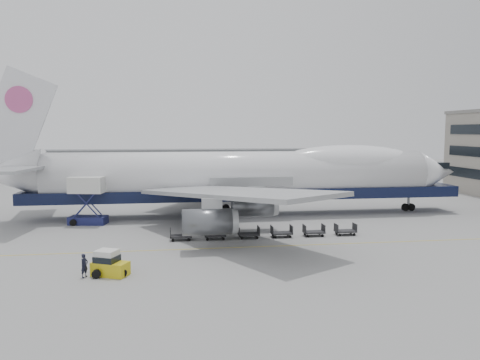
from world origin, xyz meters
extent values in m
plane|color=gray|center=(0.00, 0.00, 0.00)|extent=(260.00, 260.00, 0.00)
cube|color=gold|center=(0.00, -6.00, 0.01)|extent=(60.00, 0.15, 0.01)
cube|color=slate|center=(-10.00, 70.00, 3.50)|extent=(110.00, 8.00, 7.00)
cylinder|color=white|center=(0.00, 12.00, 5.70)|extent=(52.00, 6.40, 6.40)
cube|color=black|center=(1.00, 12.00, 3.14)|extent=(60.00, 5.76, 1.50)
cone|color=white|center=(29.00, 12.00, 5.70)|extent=(6.00, 6.40, 6.40)
cone|color=white|center=(-30.50, 12.00, 6.30)|extent=(9.00, 6.40, 6.40)
ellipsoid|color=white|center=(15.60, 12.00, 7.46)|extent=(20.67, 5.78, 4.56)
cube|color=white|center=(-29.00, 12.00, 13.20)|extent=(10.52, 0.50, 13.56)
cylinder|color=#C94E8E|center=(-28.50, 12.00, 15.70)|extent=(3.40, 0.30, 3.40)
cube|color=#9EA0A3|center=(-3.00, -2.28, 5.10)|extent=(20.35, 26.74, 2.26)
cube|color=#9EA0A3|center=(-3.00, 26.28, 5.10)|extent=(20.35, 26.74, 2.26)
cylinder|color=#595B60|center=(-6.00, 31.00, 2.90)|extent=(4.80, 2.60, 2.60)
cylinder|color=#595B60|center=(0.00, 22.00, 2.90)|extent=(4.80, 2.60, 2.60)
cylinder|color=#595B60|center=(0.00, 2.00, 2.90)|extent=(4.80, 2.60, 2.60)
cylinder|color=#595B60|center=(-6.00, -7.00, 2.90)|extent=(4.80, 2.60, 2.60)
cylinder|color=slate|center=(25.00, 12.00, 1.25)|extent=(0.36, 0.36, 2.50)
cylinder|color=black|center=(25.00, 12.00, 0.55)|extent=(1.10, 0.45, 1.10)
cylinder|color=slate|center=(-3.00, 9.00, 1.25)|extent=(0.36, 0.36, 2.50)
cylinder|color=black|center=(-3.00, 9.00, 0.55)|extent=(1.10, 0.45, 1.10)
cylinder|color=slate|center=(-3.00, 15.00, 1.25)|extent=(0.36, 0.36, 2.50)
cylinder|color=black|center=(-3.00, 15.00, 0.55)|extent=(1.10, 0.45, 1.10)
cube|color=navy|center=(-19.92, 8.50, 0.50)|extent=(4.92, 3.01, 1.01)
cube|color=silver|center=(-19.92, 8.50, 5.00)|extent=(4.59, 3.12, 2.02)
cube|color=navy|center=(-19.92, 7.49, 2.80)|extent=(3.25, 0.72, 3.63)
cube|color=navy|center=(-19.92, 9.51, 2.80)|extent=(3.25, 0.72, 3.63)
cube|color=slate|center=(-19.92, 9.97, 5.00)|extent=(2.37, 1.49, 0.15)
cylinder|color=black|center=(-21.57, 7.58, 0.41)|extent=(0.83, 0.32, 0.83)
cylinder|color=black|center=(-21.57, 9.42, 0.41)|extent=(0.83, 0.32, 0.83)
cylinder|color=black|center=(-18.27, 7.58, 0.41)|extent=(0.83, 0.32, 0.83)
cylinder|color=black|center=(-18.27, 9.42, 0.41)|extent=(0.83, 0.32, 0.83)
cube|color=gold|center=(-14.35, -13.61, 0.56)|extent=(3.22, 2.57, 1.12)
cube|color=silver|center=(-14.62, -13.48, 1.58)|extent=(2.07, 1.97, 1.02)
cube|color=black|center=(-14.62, -13.48, 1.37)|extent=(2.21, 2.11, 0.51)
cylinder|color=black|center=(-15.36, -14.27, 0.36)|extent=(0.71, 0.30, 0.71)
cylinder|color=black|center=(-15.36, -12.95, 0.36)|extent=(0.71, 0.30, 0.71)
cylinder|color=black|center=(-13.33, -14.27, 0.36)|extent=(0.71, 0.30, 0.71)
cylinder|color=black|center=(-13.33, -12.95, 0.36)|extent=(0.71, 0.30, 0.71)
imported|color=black|center=(-16.35, -13.81, 0.96)|extent=(0.78, 0.84, 1.92)
cone|color=#DD4E0B|center=(-14.81, -13.68, 0.28)|extent=(0.36, 0.36, 0.56)
cube|color=#DD4E0B|center=(-14.81, -13.68, 0.01)|extent=(0.38, 0.38, 0.03)
cube|color=#2D2D30|center=(-8.47, -2.07, 0.45)|extent=(2.30, 1.35, 0.18)
cube|color=#2D2D30|center=(-9.57, -2.07, 0.85)|extent=(0.08, 1.35, 0.90)
cube|color=#2D2D30|center=(-7.37, -2.07, 0.85)|extent=(0.08, 1.35, 0.90)
cylinder|color=black|center=(-9.32, -2.62, 0.15)|extent=(0.30, 0.12, 0.30)
cylinder|color=black|center=(-9.32, -1.52, 0.15)|extent=(0.30, 0.12, 0.30)
cylinder|color=black|center=(-7.62, -2.62, 0.15)|extent=(0.30, 0.12, 0.30)
cylinder|color=black|center=(-7.62, -1.52, 0.15)|extent=(0.30, 0.12, 0.30)
cube|color=#2D2D30|center=(-4.78, -2.07, 0.45)|extent=(2.30, 1.35, 0.18)
cube|color=#2D2D30|center=(-5.88, -2.07, 0.85)|extent=(0.08, 1.35, 0.90)
cube|color=#2D2D30|center=(-3.68, -2.07, 0.85)|extent=(0.08, 1.35, 0.90)
cylinder|color=black|center=(-5.63, -2.62, 0.15)|extent=(0.30, 0.12, 0.30)
cylinder|color=black|center=(-5.63, -1.52, 0.15)|extent=(0.30, 0.12, 0.30)
cylinder|color=black|center=(-3.93, -2.62, 0.15)|extent=(0.30, 0.12, 0.30)
cylinder|color=black|center=(-3.93, -1.52, 0.15)|extent=(0.30, 0.12, 0.30)
cube|color=#2D2D30|center=(-1.08, -2.07, 0.45)|extent=(2.30, 1.35, 0.18)
cube|color=#2D2D30|center=(-2.18, -2.07, 0.85)|extent=(0.08, 1.35, 0.90)
cube|color=#2D2D30|center=(0.02, -2.07, 0.85)|extent=(0.08, 1.35, 0.90)
cylinder|color=black|center=(-1.93, -2.62, 0.15)|extent=(0.30, 0.12, 0.30)
cylinder|color=black|center=(-1.93, -1.52, 0.15)|extent=(0.30, 0.12, 0.30)
cylinder|color=black|center=(-0.23, -2.62, 0.15)|extent=(0.30, 0.12, 0.30)
cylinder|color=black|center=(-0.23, -1.52, 0.15)|extent=(0.30, 0.12, 0.30)
cube|color=#2D2D30|center=(2.61, -2.07, 0.45)|extent=(2.30, 1.35, 0.18)
cube|color=#2D2D30|center=(1.51, -2.07, 0.85)|extent=(0.08, 1.35, 0.90)
cube|color=#2D2D30|center=(3.71, -2.07, 0.85)|extent=(0.08, 1.35, 0.90)
cylinder|color=black|center=(1.76, -2.62, 0.15)|extent=(0.30, 0.12, 0.30)
cylinder|color=black|center=(1.76, -1.52, 0.15)|extent=(0.30, 0.12, 0.30)
cylinder|color=black|center=(3.46, -2.62, 0.15)|extent=(0.30, 0.12, 0.30)
cylinder|color=black|center=(3.46, -1.52, 0.15)|extent=(0.30, 0.12, 0.30)
cube|color=#2D2D30|center=(6.31, -2.07, 0.45)|extent=(2.30, 1.35, 0.18)
cube|color=#2D2D30|center=(5.21, -2.07, 0.85)|extent=(0.08, 1.35, 0.90)
cube|color=#2D2D30|center=(7.41, -2.07, 0.85)|extent=(0.08, 1.35, 0.90)
cylinder|color=black|center=(5.46, -2.62, 0.15)|extent=(0.30, 0.12, 0.30)
cylinder|color=black|center=(5.46, -1.52, 0.15)|extent=(0.30, 0.12, 0.30)
cylinder|color=black|center=(7.16, -2.62, 0.15)|extent=(0.30, 0.12, 0.30)
cylinder|color=black|center=(7.16, -1.52, 0.15)|extent=(0.30, 0.12, 0.30)
cube|color=#2D2D30|center=(10.00, -2.07, 0.45)|extent=(2.30, 1.35, 0.18)
cube|color=#2D2D30|center=(8.90, -2.07, 0.85)|extent=(0.08, 1.35, 0.90)
cube|color=#2D2D30|center=(11.10, -2.07, 0.85)|extent=(0.08, 1.35, 0.90)
cylinder|color=black|center=(9.15, -2.62, 0.15)|extent=(0.30, 0.12, 0.30)
cylinder|color=black|center=(9.15, -1.52, 0.15)|extent=(0.30, 0.12, 0.30)
cylinder|color=black|center=(10.85, -2.62, 0.15)|extent=(0.30, 0.12, 0.30)
cylinder|color=black|center=(10.85, -1.52, 0.15)|extent=(0.30, 0.12, 0.30)
camera|label=1|loc=(-9.12, -51.78, 11.72)|focal=35.00mm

